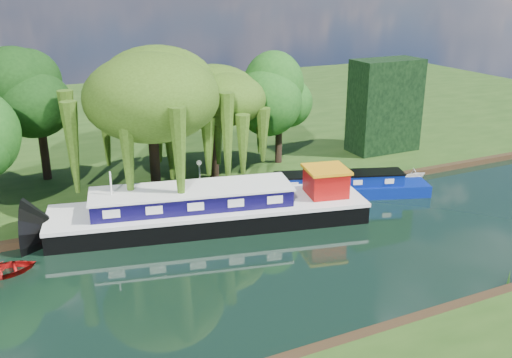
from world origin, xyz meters
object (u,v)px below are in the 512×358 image
dutch_barge (213,209)px  narrowboat (339,187)px  white_cruiser (414,180)px  red_dinghy (5,274)px

dutch_barge → narrowboat: 10.06m
narrowboat → white_cruiser: narrowboat is taller
dutch_barge → white_cruiser: 17.31m
dutch_barge → narrowboat: dutch_barge is taller
dutch_barge → red_dinghy: dutch_barge is taller
dutch_barge → red_dinghy: (-12.48, -1.29, -1.05)m
dutch_barge → red_dinghy: bearing=-161.7°
white_cruiser → dutch_barge: bearing=91.3°
narrowboat → white_cruiser: bearing=21.5°
red_dinghy → white_cruiser: white_cruiser is taller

